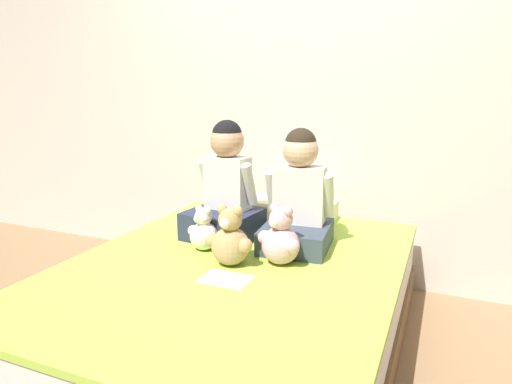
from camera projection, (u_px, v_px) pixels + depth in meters
ground_plane at (236, 350)px, 2.21m from camera, size 14.00×14.00×0.00m
wall_behind_bed at (307, 85)px, 2.89m from camera, size 8.00×0.06×2.50m
bed at (235, 307)px, 2.16m from camera, size 1.48×1.89×0.45m
child_on_left at (225, 191)px, 2.43m from camera, size 0.39×0.38×0.63m
child_on_right at (298, 199)px, 2.28m from camera, size 0.36×0.41×0.60m
teddy_bear_held_by_left_child at (204, 232)px, 2.25m from camera, size 0.18×0.14×0.22m
teddy_bear_held_by_right_child at (280, 239)px, 2.07m from camera, size 0.22×0.18×0.28m
teddy_bear_between_children at (230, 240)px, 2.06m from camera, size 0.23×0.18×0.28m
pillow_at_headboard at (290, 209)px, 2.80m from camera, size 0.55×0.26×0.11m
sign_card at (226, 279)px, 1.92m from camera, size 0.21×0.15×0.00m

